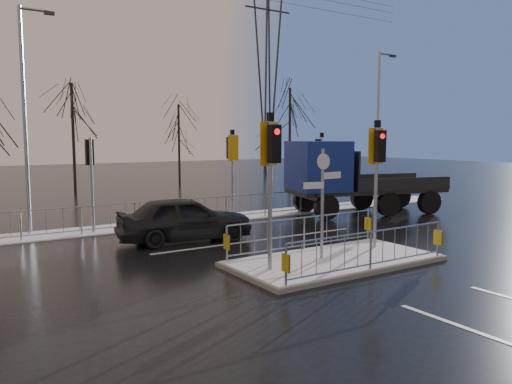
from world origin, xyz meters
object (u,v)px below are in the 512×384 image
flatbed_truck (338,176)px  street_lamp_left (26,111)px  traffic_island (334,249)px  car_far_lane (185,219)px  street_lamp_right (379,121)px

flatbed_truck → street_lamp_left: bearing=167.5°
traffic_island → flatbed_truck: 9.21m
car_far_lane → flatbed_truck: size_ratio=0.59×
car_far_lane → traffic_island: bearing=-148.1°
flatbed_truck → traffic_island: bearing=-132.6°
car_far_lane → street_lamp_left: street_lamp_left is taller
traffic_island → street_lamp_right: 14.14m
street_lamp_right → street_lamp_left: street_lamp_left is taller
street_lamp_right → street_lamp_left: size_ratio=0.98×
traffic_island → street_lamp_right: bearing=38.7°
car_far_lane → street_lamp_left: size_ratio=0.56×
car_far_lane → street_lamp_right: size_ratio=0.57×
street_lamp_right → street_lamp_left: 17.03m
traffic_island → car_far_lane: (-2.25, 5.04, 0.39)m
traffic_island → street_lamp_left: bearing=124.1°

